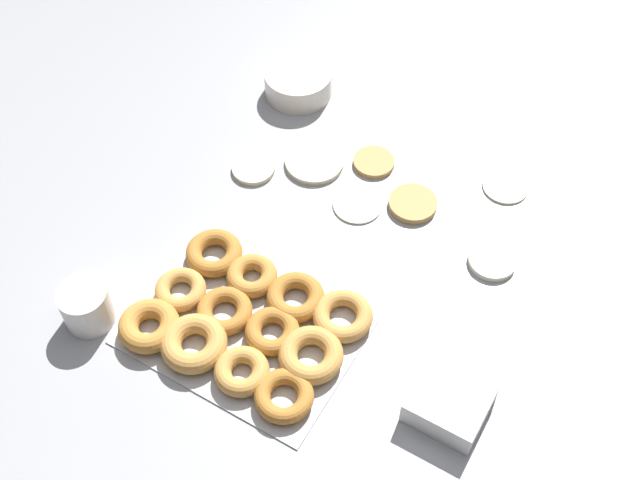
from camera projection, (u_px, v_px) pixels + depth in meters
The scene contains 12 objects.
ground_plane at pixel (353, 232), 1.50m from camera, with size 3.00×3.00×0.00m, color #9EA0A5.
pancake_0 at pixel (374, 162), 1.60m from camera, with size 0.08×0.08×0.01m, color tan.
pancake_1 at pixel (357, 204), 1.54m from camera, with size 0.09×0.09×0.01m, color beige.
pancake_2 at pixel (506, 186), 1.57m from camera, with size 0.09×0.09×0.01m, color beige.
pancake_3 at pixel (314, 162), 1.60m from camera, with size 0.12×0.12×0.01m, color beige.
pancake_4 at pixel (413, 204), 1.54m from camera, with size 0.09×0.09×0.01m, color tan.
pancake_5 at pixel (492, 261), 1.46m from camera, with size 0.09×0.09×0.01m, color silver.
pancake_6 at pixel (253, 168), 1.59m from camera, with size 0.09×0.09×0.01m, color beige.
donut_tray at pixel (245, 323), 1.36m from camera, with size 0.38×0.29×0.04m.
batter_bowl at pixel (298, 83), 1.71m from camera, with size 0.14×0.14×0.06m.
container_stack at pixel (450, 401), 1.27m from camera, with size 0.12×0.12×0.05m.
paper_cup at pixel (86, 306), 1.36m from camera, with size 0.08×0.08×0.08m.
Camera 1 is at (0.41, -0.83, 1.19)m, focal length 45.00 mm.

